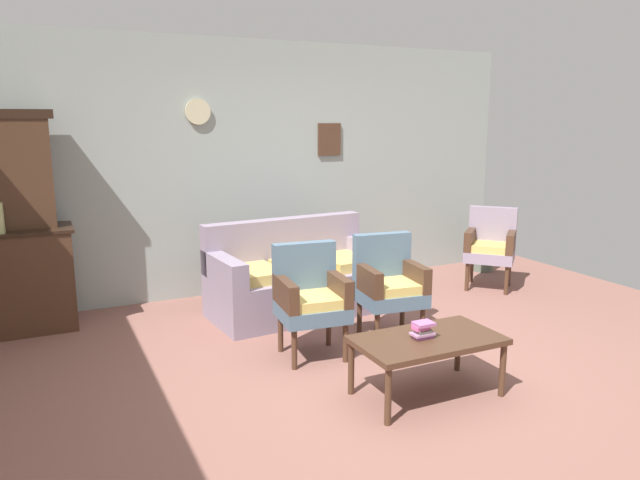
% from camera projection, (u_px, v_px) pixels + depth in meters
% --- Properties ---
extents(ground_plane, '(7.68, 7.68, 0.00)m').
position_uv_depth(ground_plane, '(375.00, 377.00, 4.43)').
color(ground_plane, '#84564C').
extents(wall_back_with_decor, '(6.40, 0.09, 2.70)m').
position_uv_depth(wall_back_with_decor, '(253.00, 168.00, 6.49)').
color(wall_back_with_decor, '#939E99').
rests_on(wall_back_with_decor, ground).
extents(side_cabinet, '(1.16, 0.55, 0.93)m').
position_uv_depth(side_cabinet, '(7.00, 281.00, 5.29)').
color(side_cabinet, '#472D1E').
rests_on(side_cabinet, ground).
extents(floral_couch, '(1.77, 0.93, 0.90)m').
position_uv_depth(floral_couch, '(297.00, 280.00, 5.87)').
color(floral_couch, gray).
rests_on(floral_couch, ground).
extents(armchair_near_couch_end, '(0.57, 0.54, 0.90)m').
position_uv_depth(armchair_near_couch_end, '(310.00, 295.00, 4.76)').
color(armchair_near_couch_end, slate).
rests_on(armchair_near_couch_end, ground).
extents(armchair_row_middle, '(0.57, 0.55, 0.90)m').
position_uv_depth(armchair_row_middle, '(389.00, 282.00, 5.14)').
color(armchair_row_middle, slate).
rests_on(armchair_row_middle, ground).
extents(wingback_chair_by_fireplace, '(0.71, 0.71, 0.90)m').
position_uv_depth(wingback_chair_by_fireplace, '(491.00, 244.00, 6.70)').
color(wingback_chair_by_fireplace, gray).
rests_on(wingback_chair_by_fireplace, ground).
extents(coffee_table, '(1.00, 0.56, 0.42)m').
position_uv_depth(coffee_table, '(427.00, 344.00, 4.07)').
color(coffee_table, '#472D1E').
rests_on(coffee_table, ground).
extents(book_stack_on_table, '(0.16, 0.11, 0.11)m').
position_uv_depth(book_stack_on_table, '(423.00, 330.00, 4.04)').
color(book_stack_on_table, '#AB54AC').
rests_on(book_stack_on_table, coffee_table).
extents(floor_vase_by_wall, '(0.26, 0.26, 0.64)m').
position_uv_depth(floor_vase_by_wall, '(484.00, 246.00, 7.48)').
color(floor_vase_by_wall, '#596457').
rests_on(floor_vase_by_wall, ground).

